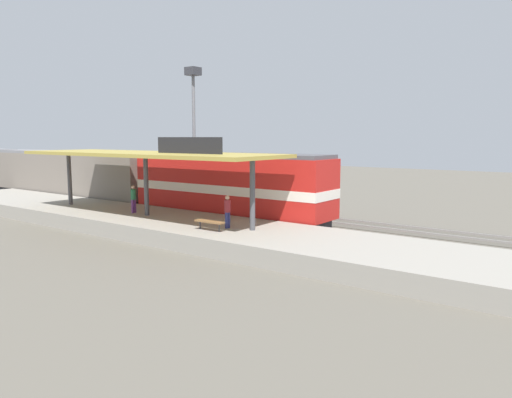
{
  "coord_description": "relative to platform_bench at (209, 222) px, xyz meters",
  "views": [
    {
      "loc": [
        -23.96,
        -22.49,
        5.59
      ],
      "look_at": [
        -1.38,
        -5.85,
        2.0
      ],
      "focal_mm": 33.9,
      "sensor_mm": 36.0,
      "label": 1
    }
  ],
  "objects": [
    {
      "name": "light_mast",
      "position": [
        13.8,
        14.14,
        7.05
      ],
      "size": [
        1.1,
        1.1,
        11.7
      ],
      "color": "slate",
      "rests_on": "ground"
    },
    {
      "name": "person_walking",
      "position": [
        1.06,
        -0.31,
        0.51
      ],
      "size": [
        0.34,
        0.34,
        1.71
      ],
      "color": "navy",
      "rests_on": "platform"
    },
    {
      "name": "platform",
      "position": [
        1.4,
        6.33,
        -0.89
      ],
      "size": [
        6.0,
        44.0,
        0.9
      ],
      "primitive_type": "cube",
      "color": "gray",
      "rests_on": "ground"
    },
    {
      "name": "locomotive",
      "position": [
        6.0,
        3.68,
        1.07
      ],
      "size": [
        2.93,
        14.43,
        4.44
      ],
      "color": "#28282D",
      "rests_on": "track_near"
    },
    {
      "name": "person_waiting",
      "position": [
        1.52,
        7.69,
        0.51
      ],
      "size": [
        0.34,
        0.34,
        1.71
      ],
      "color": "#663375",
      "rests_on": "platform"
    },
    {
      "name": "station_canopy",
      "position": [
        1.4,
        6.24,
        3.19
      ],
      "size": [
        5.2,
        18.0,
        4.7
      ],
      "color": "#47474C",
      "rests_on": "platform"
    },
    {
      "name": "track_far",
      "position": [
        10.6,
        6.33,
        -1.31
      ],
      "size": [
        3.2,
        110.0,
        0.16
      ],
      "color": "#4E4941",
      "rests_on": "ground"
    },
    {
      "name": "passenger_carriage_front",
      "position": [
        6.0,
        21.68,
        0.97
      ],
      "size": [
        2.9,
        20.0,
        4.24
      ],
      "color": "#28282D",
      "rests_on": "track_near"
    },
    {
      "name": "ground_plane",
      "position": [
        8.0,
        6.33,
        -1.34
      ],
      "size": [
        120.0,
        120.0,
        0.0
      ],
      "primitive_type": "plane",
      "color": "#5B564C"
    },
    {
      "name": "track_near",
      "position": [
        6.0,
        6.33,
        -1.31
      ],
      "size": [
        3.2,
        110.0,
        0.16
      ],
      "color": "#4E4941",
      "rests_on": "ground"
    },
    {
      "name": "platform_bench",
      "position": [
        0.0,
        0.0,
        0.0
      ],
      "size": [
        0.44,
        1.7,
        0.5
      ],
      "color": "#333338",
      "rests_on": "platform"
    }
  ]
}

